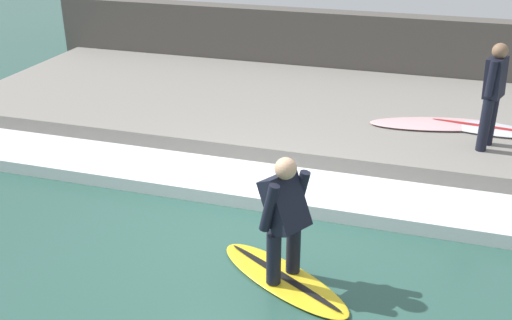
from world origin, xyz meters
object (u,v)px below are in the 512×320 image
Objects in this scene: surfer_riding at (285,214)px; surfboard_spare at (436,124)px; surfboard_riding at (283,278)px; surfer_waiting_near at (493,91)px; surfboard_waiting_near at (483,128)px.

surfer_riding is 0.64× the size of surfboard_spare.
surfboard_spare is (4.10, -1.40, 0.41)m from surfboard_riding.
surfboard_riding is 4.20m from surfer_waiting_near.
surfer_riding reaches higher than surfboard_waiting_near.
surfboard_waiting_near is (4.15, -2.10, -0.39)m from surfer_riding.
surfboard_spare is at bearing 45.63° from surfer_waiting_near.
surfer_riding is at bearing 153.17° from surfboard_waiting_near.
surfer_riding is (0.00, 0.00, 0.80)m from surfboard_riding.
surfer_waiting_near is at bearing -134.37° from surfboard_spare.
surfer_waiting_near reaches higher than surfer_riding.
surfboard_spare is at bearing -18.87° from surfboard_riding.
surfboard_riding is 0.80m from surfer_riding.
surfer_riding is at bearing 161.13° from surfboard_spare.
surfboard_waiting_near reaches higher than surfboard_spare.
surfboard_waiting_near is at bearing -26.83° from surfboard_riding.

